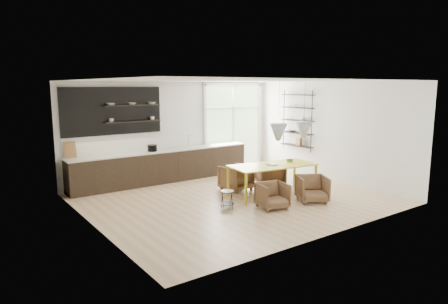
# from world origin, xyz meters

# --- Properties ---
(room) EXTENTS (7.02, 6.01, 2.91)m
(room) POSITION_xyz_m (0.58, 1.10, 1.46)
(room) COLOR #DCB78F
(room) RESTS_ON ground
(kitchen_run) EXTENTS (5.54, 0.69, 2.75)m
(kitchen_run) POSITION_xyz_m (-0.69, 2.69, 0.60)
(kitchen_run) COLOR black
(kitchen_run) RESTS_ON ground
(right_shelving) EXTENTS (0.26, 1.22, 1.90)m
(right_shelving) POSITION_xyz_m (3.36, 1.17, 1.65)
(right_shelving) COLOR black
(right_shelving) RESTS_ON ground
(dining_table) EXTENTS (2.31, 1.28, 0.80)m
(dining_table) POSITION_xyz_m (0.96, -0.30, 0.74)
(dining_table) COLOR yellow
(dining_table) RESTS_ON ground
(armchair_back_left) EXTENTS (0.83, 0.85, 0.68)m
(armchair_back_left) POSITION_xyz_m (0.54, 0.67, 0.34)
(armchair_back_left) COLOR brown
(armchair_back_left) RESTS_ON ground
(armchair_back_right) EXTENTS (0.97, 0.98, 0.68)m
(armchair_back_right) POSITION_xyz_m (1.58, 0.45, 0.34)
(armchair_back_right) COLOR brown
(armchair_back_right) RESTS_ON ground
(armchair_front_left) EXTENTS (0.76, 0.77, 0.59)m
(armchair_front_left) POSITION_xyz_m (0.23, -1.11, 0.30)
(armchair_front_left) COLOR brown
(armchair_front_left) RESTS_ON ground
(armchair_front_right) EXTENTS (0.94, 0.94, 0.64)m
(armchair_front_right) POSITION_xyz_m (1.36, -1.29, 0.32)
(armchair_front_right) COLOR brown
(armchair_front_right) RESTS_ON ground
(wire_stool) EXTENTS (0.33, 0.33, 0.42)m
(wire_stool) POSITION_xyz_m (-0.65, -0.55, 0.27)
(wire_stool) COLOR black
(wire_stool) RESTS_ON ground
(table_book) EXTENTS (0.22, 0.29, 0.03)m
(table_book) POSITION_xyz_m (0.84, -0.29, 0.81)
(table_book) COLOR white
(table_book) RESTS_ON dining_table
(table_bowl) EXTENTS (0.21, 0.21, 0.06)m
(table_bowl) POSITION_xyz_m (1.63, -0.25, 0.83)
(table_bowl) COLOR #4C8256
(table_bowl) RESTS_ON dining_table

